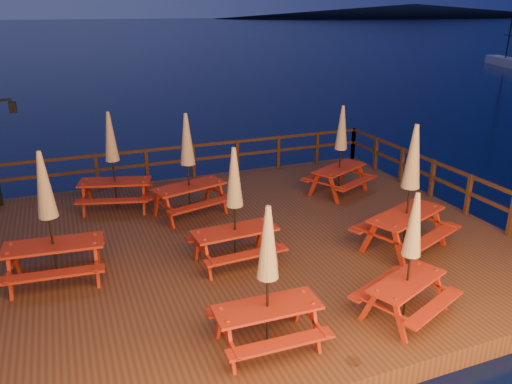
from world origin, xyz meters
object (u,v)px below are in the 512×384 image
sailboat (509,63)px  picnic_table_1 (235,205)px  picnic_table_2 (410,187)px  picnic_table_0 (188,164)px

sailboat → picnic_table_1: 47.95m
picnic_table_2 → sailboat: bearing=18.8°
picnic_table_0 → picnic_table_2: picnic_table_2 is taller
sailboat → picnic_table_0: bearing=-125.1°
picnic_table_0 → picnic_table_2: 5.42m
sailboat → picnic_table_0: size_ratio=4.34×
picnic_table_0 → picnic_table_1: size_ratio=1.06×
sailboat → picnic_table_1: (-38.49, -28.57, 1.33)m
picnic_table_0 → picnic_table_1: picnic_table_0 is taller
picnic_table_2 → picnic_table_0: bearing=115.8°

